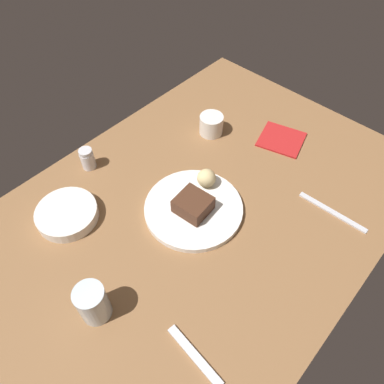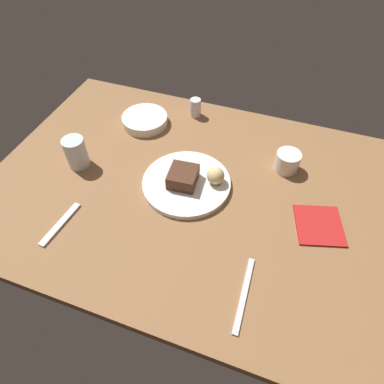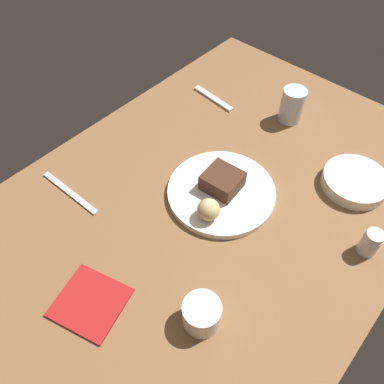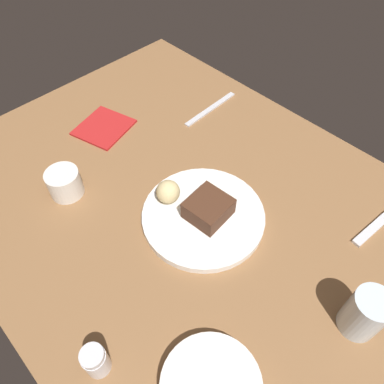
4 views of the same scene
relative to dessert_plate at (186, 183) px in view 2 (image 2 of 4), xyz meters
The scene contains 11 objects.
dining_table 3.05cm from the dessert_plate, 16.69° to the right, with size 120.00×84.00×3.00cm, color brown.
dessert_plate is the anchor object (origin of this frame).
chocolate_cake_slice 3.08cm from the dessert_plate, behind, with size 8.32×7.87×4.28cm, color #472819.
bread_roll 9.02cm from the dessert_plate, 18.16° to the left, with size 5.10×5.10×5.10cm, color #DBC184.
salt_shaker 34.12cm from the dessert_plate, 104.91° to the left, with size 3.98×3.98×6.50cm.
water_glass 34.58cm from the dessert_plate, behind, with size 6.51×6.51×9.77cm, color silver.
side_bowl 32.59cm from the dessert_plate, 136.64° to the left, with size 15.70×15.70×3.11cm, color white.
coffee_cup 31.14cm from the dessert_plate, 32.25° to the left, with size 7.31×7.31×6.19cm, color silver.
dessert_spoon 36.33cm from the dessert_plate, 137.18° to the right, with size 15.00×1.80×0.70cm, color silver.
butter_knife 36.44cm from the dessert_plate, 48.55° to the right, with size 19.00×1.40×0.50cm, color silver.
folded_napkin 38.31cm from the dessert_plate, ahead, with size 12.15×12.89×0.60cm, color #B21E1E.
Camera 2 is at (22.08, -61.50, 76.81)cm, focal length 31.58 mm.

